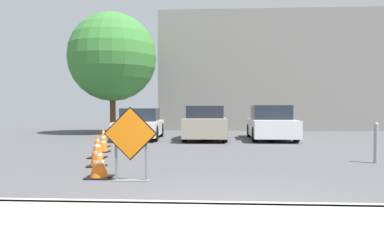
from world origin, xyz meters
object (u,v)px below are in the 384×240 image
at_px(traffic_cone_third, 97,146).
at_px(traffic_cone_fourth, 103,142).
at_px(traffic_cone_fifth, 103,137).
at_px(parked_car_third, 271,124).
at_px(traffic_cone_nearest, 99,163).
at_px(parked_car_nearest, 140,125).
at_px(bollard_nearest, 376,142).
at_px(parked_car_second, 205,124).
at_px(road_closed_sign, 130,140).
at_px(traffic_cone_second, 97,153).

xyz_separation_m(traffic_cone_third, traffic_cone_fourth, (-0.30, 1.48, -0.02)).
bearing_deg(traffic_cone_fifth, parked_car_third, 29.21).
distance_m(traffic_cone_nearest, traffic_cone_third, 3.09).
distance_m(traffic_cone_third, traffic_cone_fourth, 1.51).
height_order(traffic_cone_third, traffic_cone_fifth, traffic_cone_fifth).
height_order(parked_car_nearest, bollard_nearest, parked_car_nearest).
bearing_deg(parked_car_second, traffic_cone_fifth, 41.58).
distance_m(traffic_cone_nearest, traffic_cone_fifth, 6.24).
bearing_deg(bollard_nearest, road_closed_sign, -154.50).
bearing_deg(parked_car_second, traffic_cone_second, 72.25).
xyz_separation_m(traffic_cone_fifth, bollard_nearest, (8.16, -3.58, 0.20)).
height_order(road_closed_sign, parked_car_second, parked_car_second).
xyz_separation_m(traffic_cone_fourth, parked_car_nearest, (0.19, 5.20, 0.34)).
distance_m(traffic_cone_nearest, bollard_nearest, 6.88).
distance_m(road_closed_sign, parked_car_second, 9.69).
relative_size(road_closed_sign, traffic_cone_third, 2.09).
bearing_deg(parked_car_nearest, traffic_cone_fifth, 76.92).
bearing_deg(parked_car_nearest, traffic_cone_nearest, 93.40).
distance_m(road_closed_sign, parked_car_nearest, 10.08).
relative_size(traffic_cone_third, parked_car_nearest, 0.16).
height_order(traffic_cone_fourth, parked_car_third, parked_car_third).
bearing_deg(traffic_cone_fourth, parked_car_third, 40.65).
distance_m(traffic_cone_fourth, parked_car_nearest, 5.21).
distance_m(road_closed_sign, traffic_cone_fourth, 5.14).
height_order(road_closed_sign, traffic_cone_second, road_closed_sign).
bearing_deg(traffic_cone_second, parked_car_third, 57.02).
xyz_separation_m(road_closed_sign, parked_car_nearest, (-1.79, 9.92, -0.13)).
xyz_separation_m(road_closed_sign, traffic_cone_nearest, (-0.71, 0.31, -0.48)).
relative_size(traffic_cone_nearest, traffic_cone_fifth, 0.88).
bearing_deg(parked_car_nearest, traffic_cone_third, 87.93).
bearing_deg(bollard_nearest, traffic_cone_fourth, 165.50).
bearing_deg(parked_car_nearest, road_closed_sign, 97.23).
xyz_separation_m(traffic_cone_nearest, traffic_cone_fifth, (-1.72, 6.00, 0.05)).
bearing_deg(traffic_cone_third, parked_car_second, 65.79).
height_order(traffic_cone_third, traffic_cone_fourth, traffic_cone_third).
distance_m(traffic_cone_fourth, bollard_nearest, 7.96).
relative_size(traffic_cone_nearest, traffic_cone_fourth, 0.99).
bearing_deg(parked_car_third, traffic_cone_fifth, 30.01).
distance_m(traffic_cone_second, traffic_cone_third, 1.59).
height_order(traffic_cone_second, traffic_cone_third, traffic_cone_second).
bearing_deg(bollard_nearest, parked_car_nearest, 136.27).
bearing_deg(traffic_cone_second, traffic_cone_nearest, -70.53).
height_order(traffic_cone_second, parked_car_second, parked_car_second).
height_order(traffic_cone_nearest, parked_car_second, parked_car_second).
bearing_deg(road_closed_sign, parked_car_second, 82.99).
height_order(road_closed_sign, bollard_nearest, road_closed_sign).
bearing_deg(road_closed_sign, traffic_cone_third, 117.38).
distance_m(parked_car_nearest, parked_car_third, 5.94).
xyz_separation_m(parked_car_nearest, parked_car_second, (2.97, -0.31, 0.05)).
bearing_deg(traffic_cone_third, road_closed_sign, -62.62).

